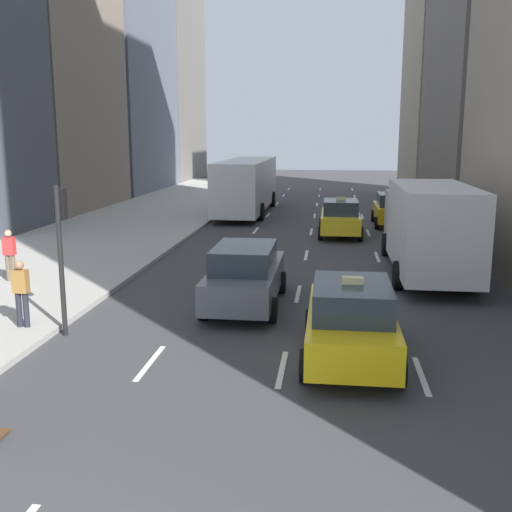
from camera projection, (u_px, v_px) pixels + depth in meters
name	position (u px, v px, depth m)	size (l,w,h in m)	color
sidewalk_left	(132.00, 224.00, 31.94)	(8.00, 66.00, 0.15)	#ADAAA3
lane_markings	(309.00, 242.00, 26.90)	(5.72, 56.00, 0.01)	white
taxi_lead	(393.00, 209.00, 31.63)	(2.02, 4.40, 1.87)	yellow
taxi_second	(340.00, 218.00, 28.42)	(2.02, 4.40, 1.87)	yellow
taxi_third	(351.00, 320.00, 12.67)	(2.02, 4.40, 1.87)	yellow
sedan_black_near	(245.00, 275.00, 16.68)	(2.02, 4.81, 1.77)	#565B66
city_bus	(247.00, 184.00, 36.69)	(2.80, 11.61, 3.25)	silver
box_truck	(427.00, 226.00, 20.32)	(2.58, 8.40, 3.15)	silver
pedestrian_mid_block	(21.00, 290.00, 14.39)	(0.36, 0.22, 1.65)	#23232D
pedestrian_far_walking	(10.00, 253.00, 18.95)	(0.36, 0.22, 1.65)	brown
traffic_light_pole	(61.00, 236.00, 14.02)	(0.24, 0.42, 3.60)	black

